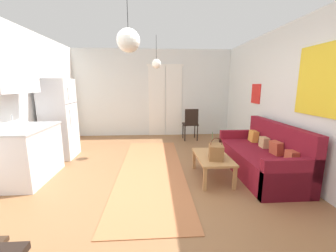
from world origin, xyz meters
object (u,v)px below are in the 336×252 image
(accent_chair, at_px, (191,123))
(pendant_lamp_far, at_px, (156,64))
(handbag, at_px, (216,152))
(bamboo_vase, at_px, (212,149))
(couch, at_px, (263,158))
(pendant_lamp_near, at_px, (128,40))
(refrigerator, at_px, (59,119))
(coffee_table, at_px, (212,159))

(accent_chair, xyz_separation_m, pendant_lamp_far, (-0.98, -1.02, 1.52))
(handbag, bearing_deg, bamboo_vase, 90.14)
(couch, height_order, pendant_lamp_near, pendant_lamp_near)
(bamboo_vase, xyz_separation_m, refrigerator, (-3.05, 1.19, 0.37))
(couch, height_order, handbag, couch)
(couch, distance_m, refrigerator, 4.20)
(couch, bearing_deg, pendant_lamp_near, -157.55)
(handbag, relative_size, refrigerator, 0.21)
(accent_chair, distance_m, pendant_lamp_far, 2.08)
(refrigerator, bearing_deg, bamboo_vase, -21.42)
(refrigerator, distance_m, pendant_lamp_near, 2.99)
(bamboo_vase, xyz_separation_m, handbag, (0.00, -0.24, 0.03))
(bamboo_vase, relative_size, pendant_lamp_near, 0.56)
(couch, height_order, coffee_table, couch)
(refrigerator, xyz_separation_m, pendant_lamp_far, (2.12, 0.21, 1.19))
(coffee_table, bearing_deg, bamboo_vase, 84.55)
(accent_chair, relative_size, pendant_lamp_far, 1.30)
(bamboo_vase, bearing_deg, accent_chair, 88.84)
(coffee_table, distance_m, accent_chair, 2.52)
(pendant_lamp_near, height_order, pendant_lamp_far, same)
(accent_chair, bearing_deg, refrigerator, 20.07)
(bamboo_vase, relative_size, accent_chair, 0.43)
(couch, distance_m, pendant_lamp_near, 2.98)
(coffee_table, relative_size, pendant_lamp_far, 1.34)
(coffee_table, height_order, pendant_lamp_near, pendant_lamp_near)
(bamboo_vase, distance_m, handbag, 0.24)
(handbag, height_order, refrigerator, refrigerator)
(couch, height_order, refrigerator, refrigerator)
(couch, distance_m, handbag, 1.01)
(coffee_table, xyz_separation_m, accent_chair, (0.06, 2.52, 0.17))
(coffee_table, distance_m, refrigerator, 3.34)
(couch, bearing_deg, coffee_table, -172.77)
(coffee_table, bearing_deg, handbag, -86.50)
(refrigerator, distance_m, accent_chair, 3.35)
(pendant_lamp_near, bearing_deg, handbag, 26.98)
(coffee_table, relative_size, refrigerator, 0.55)
(pendant_lamp_near, bearing_deg, refrigerator, 130.57)
(bamboo_vase, distance_m, accent_chair, 2.43)
(bamboo_vase, height_order, handbag, bamboo_vase)
(couch, distance_m, accent_chair, 2.57)
(refrigerator, xyz_separation_m, pendant_lamp_near, (1.78, -2.08, 1.21))
(pendant_lamp_near, distance_m, pendant_lamp_far, 2.31)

